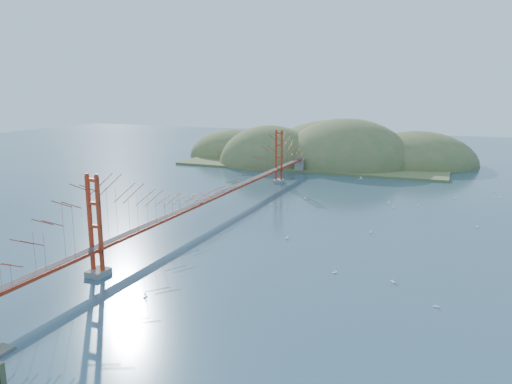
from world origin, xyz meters
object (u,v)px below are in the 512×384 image
at_px(sailboat_2, 436,306).
at_px(sailboat_0, 287,237).
at_px(bridge, 218,173).
at_px(sailboat_1, 393,207).

xyz_separation_m(sailboat_2, sailboat_0, (-20.60, 15.63, 0.01)).
xyz_separation_m(bridge, sailboat_1, (26.62, 15.82, -6.87)).
relative_size(sailboat_0, sailboat_1, 1.19).
distance_m(sailboat_0, sailboat_1, 27.11).
bearing_deg(bridge, sailboat_0, -29.97).
distance_m(sailboat_2, sailboat_0, 25.86).
distance_m(bridge, sailboat_0, 18.78).
xyz_separation_m(bridge, sailboat_0, (15.15, -8.74, -6.85)).
height_order(bridge, sailboat_1, bridge).
bearing_deg(bridge, sailboat_2, -34.28).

